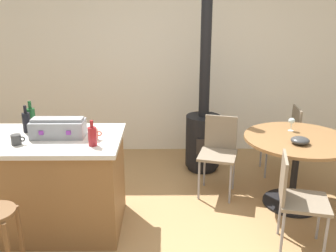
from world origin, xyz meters
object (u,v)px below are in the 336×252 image
Objects in this scene: bottle_1 at (31,118)px; serving_bowl at (300,140)px; folding_chair_right at (285,135)px; cup_2 at (16,140)px; wood_stove at (203,131)px; bottle_2 at (27,122)px; bottle_0 at (92,136)px; kitchen_island at (51,183)px; toolbox at (58,128)px; dining_table at (297,154)px; wine_glass at (292,121)px; cup_0 at (94,134)px; folding_chair_near at (219,149)px; folding_chair_far at (296,196)px.

serving_bowl is at bearing -1.39° from bottle_1.
cup_2 is (-2.77, -1.34, 0.44)m from folding_chair_right.
bottle_2 is (-1.78, -1.15, 0.49)m from wood_stove.
cup_2 is at bearing 177.08° from bottle_0.
bottle_1 reaches higher than kitchen_island.
toolbox is 1.79× the size of bottle_1.
dining_table is 4.29× the size of bottle_2.
dining_table is 0.28m from serving_bowl.
bottle_1 reaches higher than folding_chair_right.
toolbox is at bearing -174.89° from serving_bowl.
toolbox is 3.31× the size of wine_glass.
folding_chair_near is at bearing 31.24° from cup_0.
dining_table is at bearing 9.14° from toolbox.
bottle_1 is at bearing 165.17° from folding_chair_far.
serving_bowl is at bearing -95.85° from wine_glass.
bottle_1 reaches higher than bottle_0.
folding_chair_near is 1.77m from toolbox.
wood_stove is at bearing 32.87° from bottle_2.
cup_0 is (-1.74, 0.30, 0.46)m from folding_chair_far.
bottle_0 is 0.87× the size of bottle_2.
wood_stove is 9.50× the size of bottle_0.
folding_chair_near is at bearing 116.38° from folding_chair_far.
folding_chair_far is 4.75× the size of serving_bowl.
dining_table is 0.52× the size of wood_stove.
wood_stove is at bearing 40.08° from cup_2.
toolbox is 0.43m from bottle_1.
toolbox is 0.36m from cup_2.
serving_bowl is at bearing 70.58° from folding_chair_far.
cup_2 is at bearing -148.72° from toolbox.
folding_chair_right is 7.23× the size of cup_2.
folding_chair_right is 3.38× the size of bottle_2.
wood_stove is at bearing 141.45° from wine_glass.
bottle_1 is at bearing 92.84° from cup_2.
kitchen_island is at bearing -139.82° from wood_stove.
toolbox reaches higher than folding_chair_near.
bottle_2 reaches higher than folding_chair_right.
dining_table is 2.40m from toolbox.
cup_2 reaches higher than wine_glass.
wine_glass reaches higher than folding_chair_far.
folding_chair_near is 3.42× the size of bottle_2.
cup_0 reaches higher than serving_bowl.
folding_chair_far is at bearing -63.62° from folding_chair_near.
cup_2 is (-0.66, 0.03, -0.04)m from bottle_0.
folding_chair_far is 7.88× the size of cup_0.
bottle_0 is 2.14m from wine_glass.
bottle_1 reaches higher than cup_0.
wine_glass reaches higher than dining_table.
cup_0 reaches higher than folding_chair_far.
bottle_0 is 0.66m from cup_2.
bottle_1 reaches higher than wine_glass.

